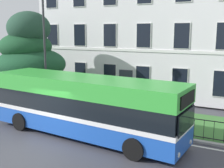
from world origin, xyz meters
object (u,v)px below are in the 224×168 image
Objects in this scene: evergreen_tree at (29,65)px; single_decker_bus at (84,105)px; street_lamp_post at (45,45)px; georgian_townhouse at (147,21)px.

single_decker_bus is (7.58, -4.23, -1.17)m from evergreen_tree.
street_lamp_post is at bearing -24.24° from evergreen_tree.
evergreen_tree is (-6.22, -8.18, -3.33)m from georgian_townhouse.
street_lamp_post is (-5.01, 3.07, 2.77)m from single_decker_bus.
georgian_townhouse is 10.81m from evergreen_tree.
georgian_townhouse is 2.27× the size of street_lamp_post.
georgian_townhouse reaches higher than single_decker_bus.
street_lamp_post is (-3.64, -9.34, -1.73)m from georgian_townhouse.
single_decker_bus is (1.36, -12.41, -4.50)m from georgian_townhouse.
evergreen_tree is 3.25m from street_lamp_post.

